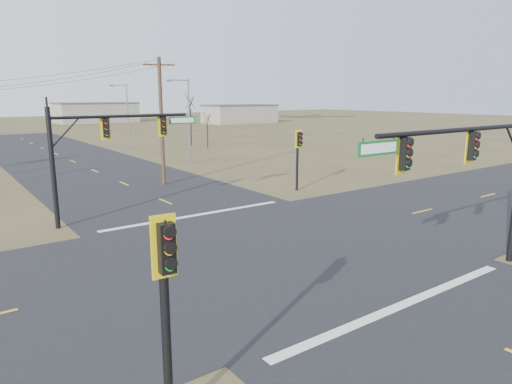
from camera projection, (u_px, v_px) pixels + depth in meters
The scene contains 16 objects.
ground at pixel (272, 248), 21.89m from camera, with size 320.00×320.00×0.00m, color brown.
road_ew at pixel (272, 248), 21.88m from camera, with size 160.00×14.00×0.02m, color black.
road_ns at pixel (272, 248), 21.88m from camera, with size 14.00×160.00×0.02m, color black.
stop_bar_near at pixel (403, 304), 15.93m from camera, with size 12.00×0.40×0.01m, color silver.
stop_bar_far at pixel (197, 215), 27.83m from camera, with size 12.00×0.40×0.01m, color silver.
mast_arm_near at pixel (473, 160), 17.01m from camera, with size 10.33×0.46×6.58m.
mast_arm_far at pixel (108, 138), 25.98m from camera, with size 8.83×0.49×6.61m.
pedestal_signal_ne at pixel (299, 147), 34.44m from camera, with size 0.64×0.56×4.67m.
pedestal_signal_sw at pixel (166, 279), 9.40m from camera, with size 0.58×0.51×4.87m.
utility_pole_near at pixel (161, 120), 36.28m from camera, with size 2.37×0.94×10.11m.
streetlight_a at pixel (188, 117), 47.63m from camera, with size 2.49×0.30×8.90m.
streetlight_b at pixel (126, 112), 62.65m from camera, with size 2.43×0.27×8.73m.
bare_tree_c at pixel (207, 118), 61.90m from camera, with size 2.26×2.26×5.30m.
bare_tree_d at pixel (190, 102), 66.08m from camera, with size 3.29×3.29×7.81m.
warehouse_mid at pixel (96, 113), 122.95m from camera, with size 20.00×12.00×5.00m, color gray.
warehouse_right at pixel (240, 114), 120.32m from camera, with size 18.00×10.00×4.50m, color gray.
Camera 1 is at (-12.81, -16.46, 7.19)m, focal length 32.00 mm.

